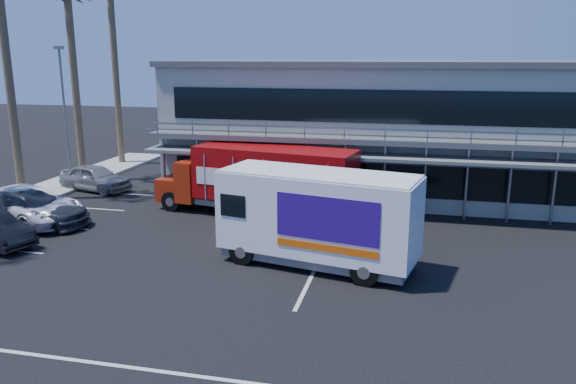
# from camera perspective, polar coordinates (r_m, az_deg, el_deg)

# --- Properties ---
(ground) EXTENTS (120.00, 120.00, 0.00)m
(ground) POSITION_cam_1_polar(r_m,az_deg,el_deg) (19.74, -3.85, -8.99)
(ground) COLOR black
(ground) RESTS_ON ground
(building) EXTENTS (22.40, 12.00, 7.30)m
(building) POSITION_cam_1_polar(r_m,az_deg,el_deg) (32.67, 8.76, 6.65)
(building) COLOR gray
(building) RESTS_ON ground
(curb_strip) EXTENTS (3.00, 32.00, 0.16)m
(curb_strip) POSITION_cam_1_polar(r_m,az_deg,el_deg) (31.90, -27.24, -1.46)
(curb_strip) COLOR #A5A399
(curb_strip) RESTS_ON ground
(palm_e) EXTENTS (2.80, 2.80, 12.25)m
(palm_e) POSITION_cam_1_polar(r_m,az_deg,el_deg) (36.52, -21.47, 17.51)
(palm_e) COLOR brown
(palm_e) RESTS_ON ground
(light_pole_far) EXTENTS (0.50, 0.25, 8.09)m
(light_pole_far) POSITION_cam_1_polar(r_m,az_deg,el_deg) (34.61, -21.74, 7.64)
(light_pole_far) COLOR gray
(light_pole_far) RESTS_ON ground
(red_truck) EXTENTS (10.27, 4.09, 3.37)m
(red_truck) POSITION_cam_1_polar(r_m,az_deg,el_deg) (26.91, -2.72, 1.38)
(red_truck) COLOR #99220C
(red_truck) RESTS_ON ground
(white_van) EXTENTS (7.58, 3.93, 3.53)m
(white_van) POSITION_cam_1_polar(r_m,az_deg,el_deg) (20.52, 3.02, -2.53)
(white_van) COLOR white
(white_van) RESTS_ON ground
(parked_car_c) EXTENTS (6.58, 4.48, 1.67)m
(parked_car_c) POSITION_cam_1_polar(r_m,az_deg,el_deg) (28.75, -25.05, -1.20)
(parked_car_c) COLOR white
(parked_car_c) RESTS_ON ground
(parked_car_d) EXTENTS (5.57, 2.34, 1.60)m
(parked_car_d) POSITION_cam_1_polar(r_m,az_deg,el_deg) (28.16, -24.74, -1.54)
(parked_car_d) COLOR #292D36
(parked_car_d) RESTS_ON ground
(parked_car_e) EXTENTS (4.72, 2.83, 1.50)m
(parked_car_e) POSITION_cam_1_polar(r_m,az_deg,el_deg) (34.06, -19.01, 1.39)
(parked_car_e) COLOR slate
(parked_car_e) RESTS_ON ground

